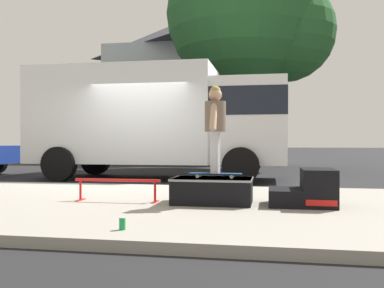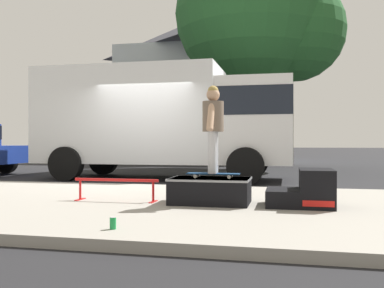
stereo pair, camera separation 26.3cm
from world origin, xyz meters
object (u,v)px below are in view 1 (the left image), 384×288
Objects in this scene: street_tree_main at (251,19)px; skateboard at (215,174)px; box_truck at (159,117)px; skate_box at (213,190)px; kicker_ramp at (308,190)px; skater_kid at (215,122)px; soda_can at (122,224)px; grind_rail at (117,185)px.

skateboard is at bearing -90.42° from street_tree_main.
skateboard is 0.09× the size of street_tree_main.
skate_box is at bearing -67.20° from box_truck.
skateboard is at bearing 179.24° from kicker_ramp.
skater_kid is at bearing 25.38° from skate_box.
box_truck is at bearing 124.28° from kicker_ramp.
box_truck is at bearing 113.20° from skater_kid.
box_truck is (-1.52, 7.25, 1.52)m from soda_can.
kicker_ramp is (1.36, -0.00, 0.02)m from skate_box.
street_tree_main reaches higher than skateboard.
box_truck reaches higher than skater_kid.
skate_box is 0.23m from skateboard.
kicker_ramp is at bearing 1.02° from grind_rail.
kicker_ramp is 7.30× the size of soda_can.
kicker_ramp is 0.68× the size of grind_rail.
skater_kid reaches higher than skateboard.
skateboard reaches higher than grind_rail.
grind_rail is 5.46m from box_truck.
skateboard is 11.65m from street_tree_main.
soda_can is at bearing -68.26° from grind_rail.
soda_can is 0.02× the size of box_truck.
skateboard is at bearing 153.43° from skater_kid.
skate_box is 1.00m from skater_kid.
grind_rail is 0.15× the size of street_tree_main.
skate_box is at bearing 72.03° from soda_can.
grind_rail is 1.77m from skater_kid.
skateboard is at bearing 71.26° from soda_can.
box_truck is 7.02m from street_tree_main.
skate_box is 2.16m from soda_can.
skater_kid is 11.32m from street_tree_main.
soda_can is at bearing -107.97° from skate_box.
kicker_ramp is at bearing -55.72° from box_truck.
street_tree_main is (0.08, 10.41, 4.46)m from skater_kid.
skater_kid is at bearing 2.59° from grind_rail.
kicker_ramp is 2.82m from grind_rail.
skater_kid reaches higher than kicker_ramp.
street_tree_main reaches higher than grind_rail.
skateboard is 6.22× the size of soda_can.
box_truck reaches higher than skateboard.
kicker_ramp is 6.44m from box_truck.
street_tree_main is at bearing 89.58° from skater_kid.
skate_box is 5.80m from box_truck.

